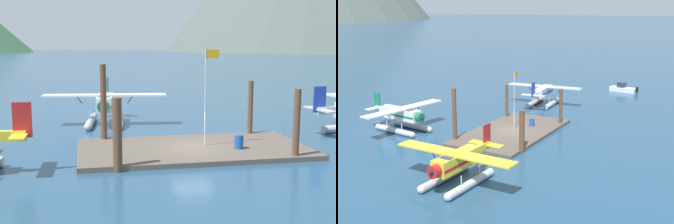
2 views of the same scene
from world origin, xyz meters
The scene contains 9 objects.
ground_plane centered at (0.00, 0.00, 0.00)m, with size 1200.00×1200.00×0.00m, color navy.
dock_platform centered at (0.00, 0.00, 0.15)m, with size 14.74×7.84×0.30m, color brown.
piling_near_left centered at (-5.16, -3.85, 2.03)m, with size 0.51×0.51×4.06m, color brown.
piling_near_right centered at (5.45, -3.44, 2.15)m, with size 0.39×0.39×4.29m, color brown.
piling_far_left centered at (-5.53, 3.58, 2.77)m, with size 0.43×0.43×5.53m, color brown.
piling_far_right centered at (5.28, 3.54, 2.12)m, with size 0.37×0.37×4.23m, color brown.
flagpole centered at (0.97, 0.17, 4.27)m, with size 0.95×0.10×6.42m.
fuel_drum centered at (2.74, -1.09, 0.74)m, with size 0.62×0.62×0.88m.
seaplane_white_bow_left centered at (-5.05, 10.90, 1.58)m, with size 10.49×7.95×3.84m.
Camera 1 is at (-6.94, -27.49, 6.82)m, focal length 47.72 mm.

